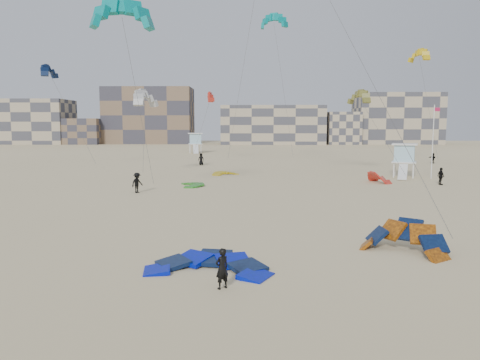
{
  "coord_description": "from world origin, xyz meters",
  "views": [
    {
      "loc": [
        2.21,
        -19.72,
        6.28
      ],
      "look_at": [
        1.79,
        6.0,
        3.2
      ],
      "focal_mm": 35.0,
      "sensor_mm": 36.0,
      "label": 1
    }
  ],
  "objects_px": {
    "kite_ground_blue": "(208,270)",
    "kite_ground_orange": "(403,252)",
    "lifeguard_tower_near": "(404,161)",
    "kitesurfer_main": "(222,269)"
  },
  "relations": [
    {
      "from": "kite_ground_blue",
      "to": "kite_ground_orange",
      "type": "relative_size",
      "value": 1.23
    },
    {
      "from": "lifeguard_tower_near",
      "to": "kitesurfer_main",
      "type": "bearing_deg",
      "value": -96.41
    },
    {
      "from": "kite_ground_blue",
      "to": "kite_ground_orange",
      "type": "height_order",
      "value": "kite_ground_orange"
    },
    {
      "from": "kite_ground_orange",
      "to": "kitesurfer_main",
      "type": "bearing_deg",
      "value": -110.92
    },
    {
      "from": "kitesurfer_main",
      "to": "kite_ground_orange",
      "type": "bearing_deg",
      "value": 172.74
    },
    {
      "from": "kitesurfer_main",
      "to": "lifeguard_tower_near",
      "type": "height_order",
      "value": "lifeguard_tower_near"
    },
    {
      "from": "kite_ground_orange",
      "to": "kite_ground_blue",
      "type": "bearing_deg",
      "value": -124.5
    },
    {
      "from": "kite_ground_blue",
      "to": "kitesurfer_main",
      "type": "xyz_separation_m",
      "value": [
        0.71,
        -2.27,
        0.8
      ]
    },
    {
      "from": "lifeguard_tower_near",
      "to": "kite_ground_blue",
      "type": "bearing_deg",
      "value": -98.73
    },
    {
      "from": "kite_ground_blue",
      "to": "lifeguard_tower_near",
      "type": "relative_size",
      "value": 0.87
    }
  ]
}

